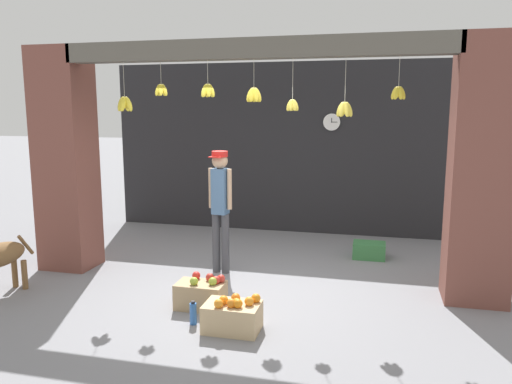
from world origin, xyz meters
TOP-DOWN VIEW (x-y plane):
  - ground_plane at (0.00, 0.00)m, footprint 60.00×60.00m
  - shop_back_wall at (0.00, 3.15)m, footprint 6.70×0.12m
  - shop_pillar_left at (-2.70, 0.30)m, footprint 0.70×0.60m
  - shop_pillar_right at (2.70, 0.30)m, footprint 0.70×0.60m
  - storefront_awning at (0.00, 0.12)m, footprint 4.80×0.28m
  - shopkeeper at (-0.52, 0.55)m, footprint 0.34×0.29m
  - fruit_crate_oranges at (0.16, -1.19)m, footprint 0.57×0.38m
  - fruit_crate_apples at (-0.35, -0.70)m, footprint 0.55×0.34m
  - produce_box_green at (1.46, 1.73)m, footprint 0.48×0.34m
  - water_bottle at (-0.29, -1.14)m, footprint 0.07×0.07m
  - wall_clock at (0.72, 3.07)m, footprint 0.31×0.03m

SIDE VIEW (x-z plane):
  - ground_plane at x=0.00m, z-range 0.00..0.00m
  - water_bottle at x=-0.29m, z-range -0.01..0.25m
  - produce_box_green at x=1.46m, z-range 0.00..0.24m
  - fruit_crate_oranges at x=0.16m, z-range -0.03..0.35m
  - fruit_crate_apples at x=-0.35m, z-range -0.03..0.36m
  - shopkeeper at x=-0.52m, z-range 0.16..1.84m
  - shop_back_wall at x=0.00m, z-range 0.00..3.07m
  - shop_pillar_left at x=-2.70m, z-range 0.00..3.07m
  - shop_pillar_right at x=2.70m, z-range 0.00..3.07m
  - wall_clock at x=0.72m, z-range 1.86..2.17m
  - storefront_awning at x=0.00m, z-range 2.43..3.36m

